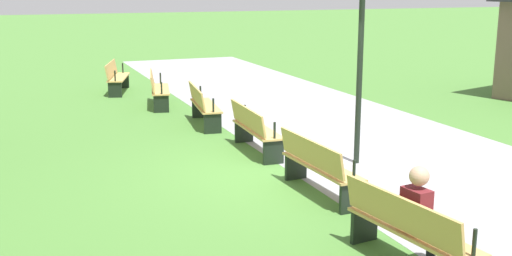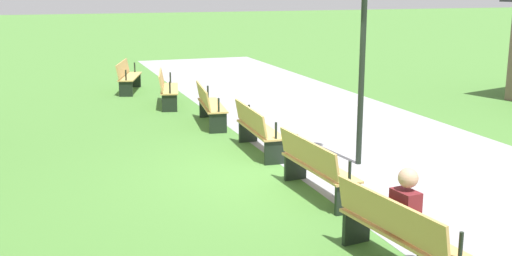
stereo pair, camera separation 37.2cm
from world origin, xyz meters
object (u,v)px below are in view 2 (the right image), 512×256
at_px(bench_0, 128,76).
at_px(person_seated, 411,217).
at_px(bench_2, 209,104).
at_px(bench_3, 257,128).
at_px(bench_5, 397,231).
at_px(bench_4, 316,166).
at_px(bench_1, 167,88).

distance_m(bench_0, person_seated, 12.99).
height_order(bench_2, bench_3, same).
xyz_separation_m(bench_2, bench_5, (7.80, 0.00, 0.00)).
height_order(bench_2, person_seated, person_seated).
distance_m(bench_3, bench_4, 2.61).
distance_m(bench_2, bench_3, 2.61).
distance_m(bench_0, bench_1, 2.61).
bearing_deg(bench_3, bench_2, -172.74).
bearing_deg(bench_0, bench_3, 26.66).
bearing_deg(bench_4, bench_1, -177.59).
relative_size(bench_2, bench_5, 1.00).
xyz_separation_m(bench_0, bench_4, (10.30, 1.31, 0.00)).
bearing_deg(bench_3, bench_5, 0.01).
height_order(bench_0, bench_1, same).
xyz_separation_m(bench_4, bench_5, (2.60, -0.22, 0.00)).
height_order(bench_4, person_seated, person_seated).
distance_m(bench_4, bench_5, 2.61).
relative_size(bench_1, person_seated, 1.54).
xyz_separation_m(bench_1, bench_4, (7.78, 0.66, 0.00)).
bearing_deg(bench_4, bench_0, -175.18).
xyz_separation_m(bench_4, person_seated, (2.63, -0.07, 0.16)).
distance_m(bench_1, bench_5, 10.38).
bearing_deg(bench_2, bench_0, -160.64).
relative_size(bench_4, bench_5, 0.99).
bearing_deg(bench_1, person_seated, 15.36).
relative_size(bench_0, bench_3, 1.02).
distance_m(bench_1, bench_2, 2.61).
xyz_separation_m(bench_1, bench_3, (5.17, 0.66, 0.00)).
bearing_deg(bench_4, person_seated, -3.99).
bearing_deg(person_seated, bench_1, 175.94).
relative_size(bench_0, bench_2, 1.01).
distance_m(bench_0, bench_2, 5.21).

